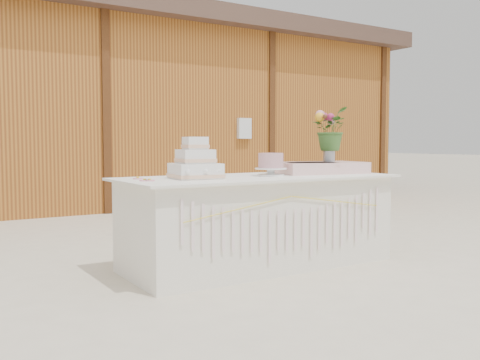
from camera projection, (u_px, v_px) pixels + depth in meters
name	position (u px, v px, depth m)	size (l,w,h in m)	color
ground	(259.00, 265.00, 4.61)	(80.00, 80.00, 0.00)	beige
barn	(69.00, 108.00, 9.54)	(12.60, 4.60, 3.30)	#A46522
cake_table	(259.00, 221.00, 4.58)	(2.40, 1.00, 0.77)	white
wedding_cake	(195.00, 164.00, 4.24)	(0.41, 0.41, 0.33)	white
pink_cake_stand	(271.00, 163.00, 4.59)	(0.27, 0.27, 0.20)	white
satin_runner	(319.00, 168.00, 4.98)	(0.83, 0.48, 0.11)	beige
flower_vase	(329.00, 154.00, 5.02)	(0.11, 0.11, 0.15)	silver
bouquet	(329.00, 124.00, 5.00)	(0.37, 0.32, 0.41)	#386127
loose_flowers	(148.00, 179.00, 4.07)	(0.16, 0.39, 0.02)	pink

